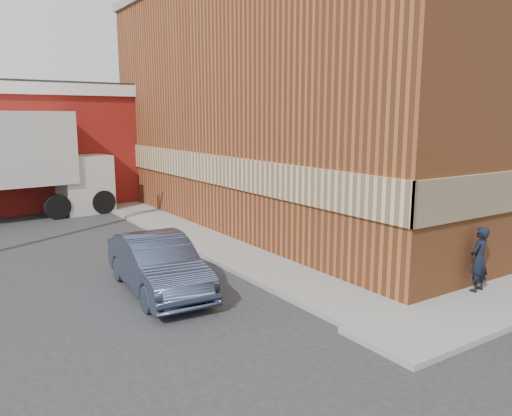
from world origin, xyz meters
TOP-DOWN VIEW (x-y plane):
  - ground at (0.00, 0.00)m, footprint 90.00×90.00m
  - brick_building at (8.50, 9.00)m, footprint 14.25×18.25m
  - sidewalk_west at (0.60, 9.00)m, footprint 1.80×18.00m
  - man at (3.57, -0.25)m, footprint 0.60×0.43m
  - sedan at (-2.45, 4.06)m, footprint 1.70×4.16m
  - box_truck at (-4.24, 15.34)m, footprint 8.93×3.42m

SIDE VIEW (x-z plane):
  - ground at x=0.00m, z-range 0.00..0.00m
  - sidewalk_west at x=0.60m, z-range 0.00..0.12m
  - sedan at x=-2.45m, z-range 0.00..1.34m
  - man at x=3.57m, z-range 0.12..1.63m
  - box_truck at x=-4.24m, z-range 0.33..4.63m
  - brick_building at x=8.50m, z-range 0.00..9.36m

